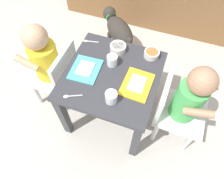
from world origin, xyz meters
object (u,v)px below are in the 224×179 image
(seated_child_left, at_px, (46,60))
(spoon_by_left_tray, at_px, (71,96))
(water_cup_left, at_px, (112,61))
(spoon_by_right_tray, at_px, (89,41))
(water_cup_right, at_px, (111,98))
(food_tray_left, at_px, (85,69))
(veggie_bowl_near, at_px, (152,54))
(dog, at_px, (118,30))
(veggie_bowl_far, at_px, (118,48))
(dining_table, at_px, (112,83))
(seated_child_right, at_px, (186,100))
(food_tray_right, at_px, (137,84))

(seated_child_left, height_order, spoon_by_left_tray, seated_child_left)
(water_cup_left, height_order, spoon_by_right_tray, water_cup_left)
(water_cup_right, distance_m, spoon_by_left_tray, 0.21)
(spoon_by_right_tray, bearing_deg, seated_child_left, -135.65)
(food_tray_left, relative_size, veggie_bowl_near, 2.14)
(water_cup_left, bearing_deg, spoon_by_left_tray, -114.38)
(dog, xyz_separation_m, veggie_bowl_far, (0.14, -0.43, 0.25))
(dining_table, relative_size, seated_child_right, 0.80)
(seated_child_right, relative_size, dog, 1.80)
(dog, height_order, water_cup_left, water_cup_left)
(seated_child_left, distance_m, food_tray_left, 0.27)
(spoon_by_right_tray, bearing_deg, spoon_by_left_tray, -80.10)
(seated_child_left, xyz_separation_m, food_tray_right, (0.57, -0.02, 0.04))
(seated_child_right, bearing_deg, dining_table, 179.61)
(food_tray_right, bearing_deg, food_tray_left, -180.00)
(food_tray_right, xyz_separation_m, spoon_by_right_tray, (-0.37, 0.21, -0.00))
(seated_child_left, bearing_deg, water_cup_right, -17.85)
(seated_child_left, xyz_separation_m, dog, (0.25, 0.62, -0.20))
(seated_child_left, xyz_separation_m, spoon_by_left_tray, (0.27, -0.20, 0.04))
(water_cup_right, xyz_separation_m, veggie_bowl_near, (0.12, 0.36, -0.01))
(seated_child_left, distance_m, spoon_by_right_tray, 0.28)
(veggie_bowl_near, height_order, spoon_by_left_tray, veggie_bowl_near)
(seated_child_left, height_order, water_cup_right, seated_child_left)
(food_tray_right, height_order, spoon_by_right_tray, food_tray_right)
(dining_table, xyz_separation_m, seated_child_right, (0.42, -0.00, 0.05))
(dining_table, relative_size, dog, 1.44)
(veggie_bowl_near, relative_size, veggie_bowl_far, 0.91)
(dining_table, height_order, spoon_by_right_tray, spoon_by_right_tray)
(veggie_bowl_near, xyz_separation_m, veggie_bowl_far, (-0.20, -0.02, 0.00))
(food_tray_left, relative_size, veggie_bowl_far, 1.96)
(seated_child_left, height_order, veggie_bowl_far, seated_child_left)
(spoon_by_right_tray, bearing_deg, veggie_bowl_far, -2.07)
(dog, relative_size, food_tray_right, 1.82)
(spoon_by_left_tray, bearing_deg, spoon_by_right_tray, 99.90)
(spoon_by_left_tray, bearing_deg, veggie_bowl_far, 72.88)
(seated_child_left, bearing_deg, spoon_by_left_tray, -36.68)
(dining_table, bearing_deg, water_cup_right, -71.34)
(food_tray_left, xyz_separation_m, water_cup_left, (0.13, 0.09, 0.02))
(veggie_bowl_near, bearing_deg, dining_table, -129.91)
(seated_child_right, xyz_separation_m, spoon_by_right_tray, (-0.64, 0.19, 0.04))
(veggie_bowl_far, bearing_deg, water_cup_right, -76.42)
(water_cup_right, bearing_deg, spoon_by_left_tray, -166.43)
(water_cup_right, distance_m, spoon_by_right_tray, 0.44)
(dog, bearing_deg, food_tray_left, -88.18)
(dining_table, distance_m, spoon_by_left_tray, 0.27)
(veggie_bowl_far, distance_m, spoon_by_left_tray, 0.41)
(dog, relative_size, spoon_by_left_tray, 3.86)
(dining_table, distance_m, water_cup_left, 0.13)
(dining_table, relative_size, veggie_bowl_near, 6.04)
(food_tray_left, height_order, veggie_bowl_near, veggie_bowl_near)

